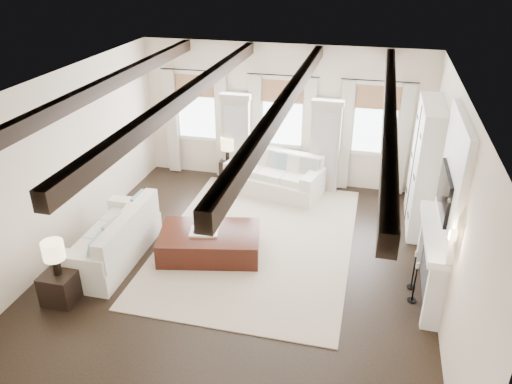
% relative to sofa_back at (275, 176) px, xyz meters
% --- Properties ---
extents(ground, '(7.50, 7.50, 0.00)m').
position_rel_sofa_back_xyz_m(ground, '(0.02, -3.12, -0.37)').
color(ground, black).
rests_on(ground, ground).
extents(room_shell, '(6.54, 7.54, 3.22)m').
position_rel_sofa_back_xyz_m(room_shell, '(0.77, -2.22, 1.52)').
color(room_shell, '#F1E1C8').
rests_on(room_shell, ground).
extents(area_rug, '(3.53, 5.05, 0.02)m').
position_rel_sofa_back_xyz_m(area_rug, '(0.11, -2.20, -0.36)').
color(area_rug, '#C2B19A').
rests_on(area_rug, ground).
extents(sofa_back, '(2.29, 1.44, 0.91)m').
position_rel_sofa_back_xyz_m(sofa_back, '(0.00, 0.00, 0.00)').
color(sofa_back, white).
rests_on(sofa_back, ground).
extents(sofa_left, '(1.02, 2.21, 0.94)m').
position_rel_sofa_back_xyz_m(sofa_left, '(-2.23, -3.38, 0.00)').
color(sofa_left, white).
rests_on(sofa_left, ground).
extents(ottoman, '(1.97, 1.46, 0.47)m').
position_rel_sofa_back_xyz_m(ottoman, '(-0.62, -2.84, -0.14)').
color(ottoman, black).
rests_on(ottoman, ground).
extents(tray, '(0.57, 0.48, 0.04)m').
position_rel_sofa_back_xyz_m(tray, '(-0.70, -2.88, 0.11)').
color(tray, white).
rests_on(tray, ottoman).
extents(book_lower, '(0.30, 0.25, 0.04)m').
position_rel_sofa_back_xyz_m(book_lower, '(-0.75, -2.89, 0.15)').
color(book_lower, '#262628').
rests_on(book_lower, tray).
extents(book_upper, '(0.25, 0.21, 0.03)m').
position_rel_sofa_back_xyz_m(book_upper, '(-0.74, -2.84, 0.19)').
color(book_upper, beige).
rests_on(book_upper, book_lower).
extents(side_table_front, '(0.51, 0.51, 0.51)m').
position_rel_sofa_back_xyz_m(side_table_front, '(-2.49, -4.65, -0.12)').
color(side_table_front, black).
rests_on(side_table_front, ground).
extents(lamp_front, '(0.33, 0.33, 0.58)m').
position_rel_sofa_back_xyz_m(lamp_front, '(-2.49, -4.65, 0.53)').
color(lamp_front, black).
rests_on(lamp_front, side_table_front).
extents(side_table_back, '(0.36, 0.36, 0.54)m').
position_rel_sofa_back_xyz_m(side_table_back, '(-1.19, 0.24, -0.10)').
color(side_table_back, black).
rests_on(side_table_back, ground).
extents(lamp_back, '(0.33, 0.33, 0.56)m').
position_rel_sofa_back_xyz_m(lamp_back, '(-1.19, 0.24, 0.55)').
color(lamp_back, black).
rests_on(lamp_back, side_table_back).
extents(candlestick_near, '(0.15, 0.15, 0.73)m').
position_rel_sofa_back_xyz_m(candlestick_near, '(2.92, -3.35, -0.07)').
color(candlestick_near, black).
rests_on(candlestick_near, ground).
extents(candlestick_far, '(0.14, 0.14, 0.71)m').
position_rel_sofa_back_xyz_m(candlestick_far, '(2.92, -3.00, -0.08)').
color(candlestick_far, black).
rests_on(candlestick_far, ground).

